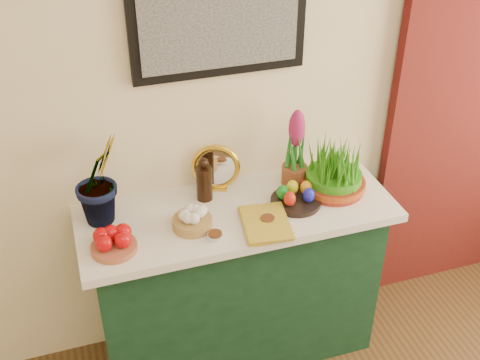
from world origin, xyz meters
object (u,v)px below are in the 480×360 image
hyacinth_green (97,166)px  wheatgrass_sabzeh (334,170)px  mirror (216,168)px  sideboard (237,286)px  book (243,225)px

hyacinth_green → wheatgrass_sabzeh: (1.03, -0.10, -0.16)m
wheatgrass_sabzeh → mirror: bearing=160.4°
sideboard → wheatgrass_sabzeh: size_ratio=4.39×
mirror → book: size_ratio=0.88×
book → mirror: bearing=101.6°
sideboard → mirror: bearing=102.1°
mirror → hyacinth_green: bearing=-171.5°
wheatgrass_sabzeh → sideboard: bearing=-179.5°
sideboard → book: 0.51m
sideboard → wheatgrass_sabzeh: bearing=0.5°
mirror → wheatgrass_sabzeh: size_ratio=0.77×
hyacinth_green → book: 0.65m
sideboard → hyacinth_green: hyacinth_green is taller
hyacinth_green → mirror: (0.52, 0.08, -0.16)m
hyacinth_green → wheatgrass_sabzeh: bearing=-43.1°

